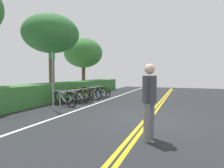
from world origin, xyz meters
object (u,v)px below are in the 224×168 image
pedestrian (149,96)px  bicycle_1 (72,97)px  bicycle_4 (93,93)px  tree_far_right (83,53)px  bike_rack (84,91)px  bicycle_2 (81,96)px  tree_mid (51,34)px  sign_post_near (53,76)px  bicycle_5 (98,92)px  bicycle_3 (86,94)px  bicycle_0 (64,99)px

pedestrian → bicycle_1: bearing=50.1°
bicycle_4 → pedestrian: (-5.87, -4.39, 0.66)m
bicycle_1 → tree_far_right: size_ratio=0.38×
bicycle_1 → bike_rack: bearing=-7.2°
bicycle_2 → tree_mid: tree_mid is taller
bike_rack → sign_post_near: sign_post_near is taller
bicycle_2 → sign_post_near: bearing=-177.9°
bicycle_1 → sign_post_near: size_ratio=0.74×
bicycle_5 → bike_rack: bearing=-178.8°
bike_rack → bicycle_4: bearing=0.8°
bicycle_4 → bicycle_5: size_ratio=1.05×
bicycle_2 → bicycle_3: 0.79m
pedestrian → sign_post_near: sign_post_near is taller
bike_rack → bicycle_2: bearing=179.3°
bicycle_2 → pedestrian: size_ratio=0.96×
bicycle_3 → bicycle_4: bicycle_4 is taller
bicycle_2 → bicycle_5: size_ratio=1.02×
bicycle_2 → bicycle_3: bicycle_3 is taller
bicycle_4 → tree_far_right: tree_far_right is taller
bicycle_3 → tree_mid: (0.26, 2.58, 3.62)m
bicycle_2 → sign_post_near: sign_post_near is taller
bike_rack → tree_mid: size_ratio=0.86×
bicycle_1 → bicycle_3: 1.41m
bicycle_2 → pedestrian: (-4.40, -4.38, 0.68)m
bike_rack → tree_far_right: tree_far_right is taller
tree_mid → tree_far_right: tree_mid is taller
bicycle_0 → tree_mid: (2.36, 2.57, 3.62)m
tree_mid → sign_post_near: bearing=-140.7°
tree_mid → tree_far_right: size_ratio=1.13×
bicycle_1 → tree_mid: tree_mid is taller
bike_rack → bicycle_4: size_ratio=2.56×
bike_rack → tree_mid: 4.41m
bicycle_0 → bicycle_3: 2.10m
bicycle_4 → tree_far_right: bearing=35.8°
bike_rack → bicycle_3: bearing=18.7°
bicycle_2 → bicycle_3: size_ratio=0.95×
bicycle_1 → bicycle_5: size_ratio=1.07×
bicycle_1 → bicycle_3: (1.41, 0.00, 0.01)m
bicycle_3 → sign_post_near: bearing=-176.1°
bike_rack → sign_post_near: (-2.76, -0.08, 0.89)m
bicycle_4 → bike_rack: bearing=-179.2°
bicycle_2 → bicycle_0: bearing=174.1°
bike_rack → pedestrian: bearing=-137.6°
bicycle_4 → tree_mid: (-0.43, 2.69, 3.61)m
bike_rack → bicycle_5: size_ratio=2.70×
sign_post_near → pedestrian: bearing=-115.3°
bicycle_4 → pedestrian: pedestrian is taller
tree_mid → bicycle_4: bearing=-81.0°
bicycle_0 → bicycle_2: bicycle_0 is taller
bicycle_0 → bicycle_2: (1.32, -0.14, -0.01)m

